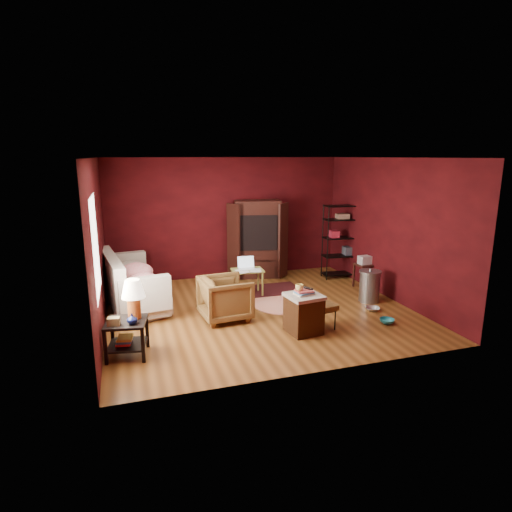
# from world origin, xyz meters

# --- Properties ---
(room) EXTENTS (5.54, 5.04, 2.84)m
(room) POSITION_xyz_m (-0.04, -0.01, 1.40)
(room) COLOR brown
(room) RESTS_ON ground
(sofa) EXTENTS (1.16, 1.93, 0.73)m
(sofa) POSITION_xyz_m (-2.24, 0.90, 0.36)
(sofa) COLOR #A3998C
(sofa) RESTS_ON ground
(armchair) EXTENTS (0.83, 0.88, 0.84)m
(armchair) POSITION_xyz_m (-0.71, -0.24, 0.42)
(armchair) COLOR black
(armchair) RESTS_ON ground
(pet_bowl_steel) EXTENTS (0.26, 0.17, 0.26)m
(pet_bowl_steel) POSITION_xyz_m (2.02, -0.68, 0.13)
(pet_bowl_steel) COLOR #B2B5B9
(pet_bowl_steel) RESTS_ON ground
(pet_bowl_turquoise) EXTENTS (0.26, 0.11, 0.25)m
(pet_bowl_turquoise) POSITION_xyz_m (1.91, -1.30, 0.13)
(pet_bowl_turquoise) COLOR teal
(pet_bowl_turquoise) RESTS_ON ground
(vase) EXTENTS (0.18, 0.19, 0.15)m
(vase) POSITION_xyz_m (-2.31, -1.37, 0.61)
(vase) COLOR #0C123F
(vase) RESTS_ON side_table
(mug) EXTENTS (0.14, 0.11, 0.13)m
(mug) POSITION_xyz_m (0.29, -1.20, 0.79)
(mug) COLOR #E4D46F
(mug) RESTS_ON hamper
(side_table) EXTENTS (0.65, 0.65, 1.12)m
(side_table) POSITION_xyz_m (-2.33, -1.18, 0.67)
(side_table) COLOR black
(side_table) RESTS_ON ground
(sofa_cushions) EXTENTS (1.22, 2.37, 0.95)m
(sofa_cushions) POSITION_xyz_m (-2.29, 0.90, 0.46)
(sofa_cushions) COLOR #A3998C
(sofa_cushions) RESTS_ON sofa
(hamper) EXTENTS (0.60, 0.60, 0.75)m
(hamper) POSITION_xyz_m (0.37, -1.21, 0.34)
(hamper) COLOR #3B1E0D
(hamper) RESTS_ON ground
(footstool) EXTENTS (0.50, 0.50, 0.44)m
(footstool) POSITION_xyz_m (0.71, -1.15, 0.38)
(footstool) COLOR black
(footstool) RESTS_ON ground
(rug_round) EXTENTS (1.51, 1.51, 0.01)m
(rug_round) POSITION_xyz_m (0.60, 0.20, 0.01)
(rug_round) COLOR #F7E5CE
(rug_round) RESTS_ON ground
(rug_oriental) EXTENTS (1.29, 0.86, 0.01)m
(rug_oriental) POSITION_xyz_m (0.59, 1.07, 0.02)
(rug_oriental) COLOR #491317
(rug_oriental) RESTS_ON ground
(laptop_desk) EXTENTS (0.67, 0.53, 0.79)m
(laptop_desk) POSITION_xyz_m (0.04, 0.93, 0.49)
(laptop_desk) COLOR #949745
(laptop_desk) RESTS_ON ground
(tv_armoire) EXTENTS (1.41, 0.93, 1.83)m
(tv_armoire) POSITION_xyz_m (0.67, 2.21, 0.95)
(tv_armoire) COLOR black
(tv_armoire) RESTS_ON ground
(wire_shelving) EXTENTS (0.88, 0.45, 1.73)m
(wire_shelving) POSITION_xyz_m (2.54, 1.55, 0.95)
(wire_shelving) COLOR black
(wire_shelving) RESTS_ON ground
(small_stand) EXTENTS (0.39, 0.39, 0.72)m
(small_stand) POSITION_xyz_m (2.62, 0.64, 0.54)
(small_stand) COLOR black
(small_stand) RESTS_ON ground
(trash_can) EXTENTS (0.46, 0.46, 0.68)m
(trash_can) POSITION_xyz_m (2.23, -0.19, 0.32)
(trash_can) COLOR gray
(trash_can) RESTS_ON ground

